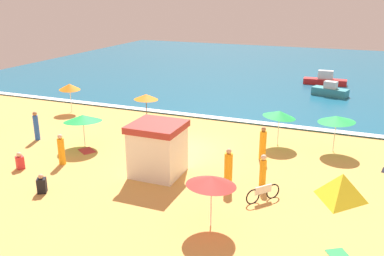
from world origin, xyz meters
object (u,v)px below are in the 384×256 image
at_px(beach_tent, 342,186).
at_px(parked_bicycle, 263,193).
at_px(beachgoer_3, 228,169).
at_px(beachgoer_11, 42,185).
at_px(beach_umbrella_3, 279,114).
at_px(beachgoer_6, 163,138).
at_px(beachgoer_9, 20,161).
at_px(lifeguard_cabana, 158,149).
at_px(beachgoer_7, 61,150).
at_px(beachgoer_10, 263,171).
at_px(beach_umbrella_4, 83,118).
at_px(beach_umbrella_6, 70,87).
at_px(small_boat_1, 325,80).
at_px(beachgoer_8, 263,144).
at_px(beach_umbrella_1, 146,97).
at_px(beachgoer_4, 36,126).
at_px(small_boat_0, 330,91).
at_px(beach_umbrella_5, 211,181).

relative_size(beach_tent, parked_bicycle, 1.79).
distance_m(beachgoer_3, beachgoer_11, 8.66).
xyz_separation_m(beach_umbrella_3, beach_tent, (3.92, -5.71, -1.35)).
bearing_deg(beachgoer_6, beachgoer_9, -140.22).
relative_size(lifeguard_cabana, beach_umbrella_3, 1.02).
bearing_deg(beachgoer_7, beachgoer_10, 7.20).
bearing_deg(beach_umbrella_4, beachgoer_7, -79.24).
height_order(beach_umbrella_3, beach_umbrella_6, beach_umbrella_6).
xyz_separation_m(beach_umbrella_4, beachgoer_10, (11.10, -1.37, -0.96)).
xyz_separation_m(parked_bicycle, small_boat_1, (0.45, 25.80, 0.16)).
relative_size(beach_umbrella_4, beachgoer_8, 1.70).
bearing_deg(beach_umbrella_1, beach_umbrella_6, 171.37).
relative_size(beachgoer_3, beachgoer_10, 1.18).
bearing_deg(small_boat_1, beachgoer_11, -109.26).
bearing_deg(beach_umbrella_6, parked_bicycle, -26.95).
bearing_deg(small_boat_1, beachgoer_10, -91.84).
height_order(beach_umbrella_4, beachgoer_11, beach_umbrella_4).
relative_size(beachgoer_9, small_boat_1, 0.22).
height_order(beach_umbrella_4, beachgoer_7, beach_umbrella_4).
bearing_deg(beachgoer_4, small_boat_1, 56.58).
bearing_deg(beachgoer_10, small_boat_0, 85.35).
relative_size(beachgoer_3, beachgoer_11, 2.10).
bearing_deg(beach_umbrella_3, parked_bicycle, -84.29).
relative_size(beach_umbrella_5, beachgoer_10, 1.61).
height_order(beach_umbrella_6, parked_bicycle, beach_umbrella_6).
xyz_separation_m(parked_bicycle, beachgoer_3, (-1.85, 0.76, 0.52)).
relative_size(parked_bicycle, beachgoer_9, 1.55).
height_order(beach_tent, small_boat_0, small_boat_0).
distance_m(lifeguard_cabana, small_boat_1, 25.70).
height_order(beachgoer_4, beachgoer_6, beachgoer_6).
distance_m(beach_tent, beachgoer_8, 5.30).
xyz_separation_m(beachgoer_4, beachgoer_10, (14.55, -1.21, -0.08)).
relative_size(beachgoer_7, small_boat_1, 0.41).
distance_m(beach_umbrella_4, beachgoer_3, 9.82).
relative_size(beachgoer_8, small_boat_0, 0.58).
bearing_deg(beach_umbrella_4, beach_umbrella_3, 23.32).
xyz_separation_m(beachgoer_4, beachgoer_7, (3.96, -2.55, -0.08)).
bearing_deg(beachgoer_7, lifeguard_cabana, 8.64).
bearing_deg(parked_bicycle, beachgoer_11, -162.55).
bearing_deg(beachgoer_11, beachgoer_7, 113.09).
bearing_deg(beachgoer_8, beach_tent, -35.88).
bearing_deg(beachgoer_6, beach_umbrella_3, 32.11).
relative_size(beach_umbrella_3, beachgoer_3, 1.37).
distance_m(lifeguard_cabana, beach_umbrella_5, 5.50).
relative_size(beach_umbrella_1, beachgoer_10, 1.41).
relative_size(beach_tent, beachgoer_10, 1.55).
bearing_deg(beach_umbrella_1, beach_umbrella_4, -109.16).
distance_m(beachgoer_8, beachgoer_11, 11.53).
bearing_deg(beach_umbrella_3, beachgoer_8, -97.89).
bearing_deg(lifeguard_cabana, beachgoer_6, 110.97).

